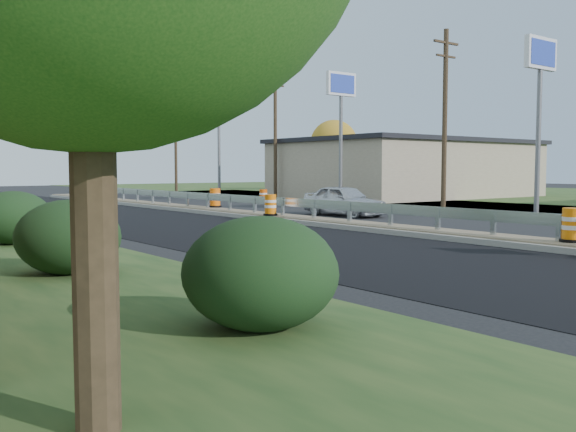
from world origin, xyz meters
TOP-DOWN VIEW (x-y plane):
  - ground at (0.00, 0.00)m, footprint 140.00×140.00m
  - milled_overlay at (-4.40, 10.00)m, footprint 7.20×120.00m
  - median at (0.00, 8.00)m, footprint 1.60×55.00m
  - guardrail at (0.00, 9.00)m, footprint 0.10×46.15m
  - retail_building_near at (20.99, 20.00)m, footprint 18.50×12.50m
  - pylon_sign_south at (10.50, 3.00)m, footprint 2.20×0.30m
  - pylon_sign_mid at (10.50, 16.00)m, footprint 2.20×0.30m
  - pylon_sign_north at (10.50, 30.00)m, footprint 2.20×0.30m
  - utility_pole_smid at (11.50, 9.00)m, footprint 1.90×0.26m
  - utility_pole_nmid at (11.50, 24.00)m, footprint 1.90×0.26m
  - utility_pole_north at (11.50, 39.00)m, footprint 1.90×0.26m
  - hedge_south at (-11.00, -6.00)m, footprint 2.09×2.09m
  - hedge_mid at (-11.50, 0.00)m, footprint 2.09×2.09m
  - hedge_north at (-11.00, 6.00)m, footprint 2.09×2.09m
  - tree_far_yellow at (26.00, 34.00)m, footprint 4.62×4.62m
  - barrel_median_near at (0.07, -4.30)m, footprint 0.60×0.60m
  - barrel_median_mid at (-0.55, 8.09)m, footprint 0.58×0.58m
  - barrel_median_far at (0.55, 14.22)m, footprint 0.64×0.64m
  - barrel_shoulder_mid at (7.00, 19.17)m, footprint 0.59×0.59m
  - car_silver at (3.74, 8.35)m, footprint 1.89×4.22m
  - car_dark_far at (3.65, 37.16)m, footprint 2.43×4.85m

SIDE VIEW (x-z plane):
  - ground at x=0.00m, z-range 0.00..0.00m
  - milled_overlay at x=-4.40m, z-range 0.00..0.01m
  - median at x=0.00m, z-range 0.00..0.23m
  - barrel_shoulder_mid at x=7.00m, z-range -0.02..0.84m
  - barrel_median_mid at x=-0.55m, z-range 0.21..1.07m
  - barrel_median_near at x=0.07m, z-range 0.21..1.10m
  - car_dark_far at x=3.65m, z-range 0.00..1.35m
  - barrel_median_far at x=0.55m, z-range 0.21..1.15m
  - car_silver at x=3.74m, z-range 0.00..1.41m
  - guardrail at x=0.00m, z-range 0.37..1.09m
  - hedge_south at x=-11.00m, z-range 0.00..1.52m
  - hedge_mid at x=-11.50m, z-range 0.00..1.52m
  - hedge_north at x=-11.00m, z-range 0.00..1.52m
  - retail_building_near at x=20.99m, z-range 0.02..4.29m
  - tree_far_yellow at x=26.00m, z-range 1.11..7.97m
  - utility_pole_smid at x=11.50m, z-range 0.23..9.63m
  - utility_pole_nmid at x=11.50m, z-range 0.23..9.63m
  - utility_pole_north at x=11.50m, z-range 0.23..9.63m
  - pylon_sign_south at x=10.50m, z-range 2.53..10.43m
  - pylon_sign_mid at x=10.50m, z-range 2.53..10.43m
  - pylon_sign_north at x=10.50m, z-range 2.53..10.43m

